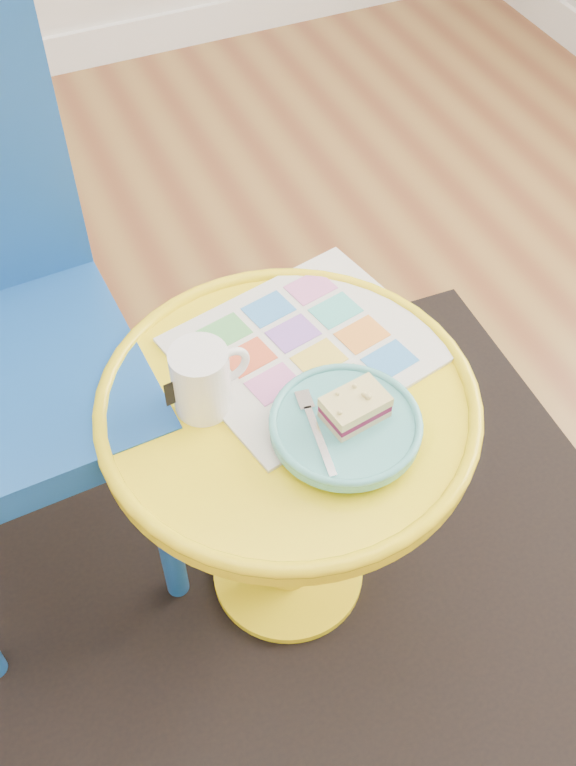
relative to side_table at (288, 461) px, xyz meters
name	(u,v)px	position (x,y,z in m)	size (l,w,h in m)	color
floor	(107,706)	(-0.37, -0.10, -0.36)	(4.00, 4.00, 0.00)	brown
rug	(288,574)	(0.00, 0.00, -0.36)	(1.30, 1.10, 0.01)	black
side_table	(288,461)	(0.00, 0.00, 0.00)	(0.53, 0.53, 0.51)	yellow
newspaper	(306,347)	(0.06, 0.08, 0.15)	(0.34, 0.29, 0.01)	silver
mug	(202,378)	(-0.11, 0.04, 0.20)	(0.11, 0.08, 0.10)	white
plate	(345,426)	(0.05, -0.08, 0.16)	(0.20, 0.20, 0.02)	#52AEAC
cake_slice	(355,407)	(0.06, -0.08, 0.19)	(0.09, 0.07, 0.04)	#D3BC8C
fork	(315,429)	(0.00, -0.08, 0.17)	(0.04, 0.14, 0.00)	silver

